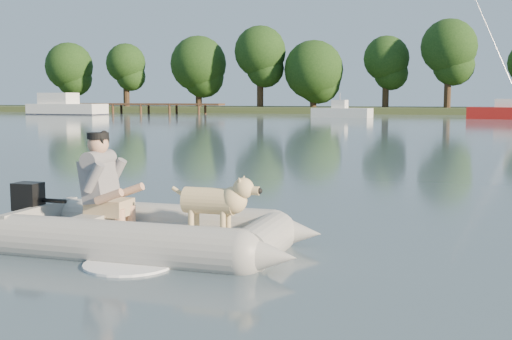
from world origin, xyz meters
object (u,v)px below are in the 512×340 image
(man, at_px, (101,177))
(cabin_cruiser, at_px, (67,104))
(motorboat, at_px, (342,106))
(dinghy, at_px, (154,197))
(dog, at_px, (209,205))
(dock, at_px, (135,109))

(man, distance_m, cabin_cruiser, 55.48)
(motorboat, bearing_deg, man, -75.06)
(man, bearing_deg, motorboat, 96.61)
(man, bearing_deg, cabin_cruiser, 124.31)
(man, height_order, motorboat, motorboat)
(dinghy, bearing_deg, dog, 4.57)
(cabin_cruiser, distance_m, motorboat, 25.97)
(dock, relative_size, dinghy, 4.13)
(dock, distance_m, motorboat, 22.01)
(dock, relative_size, man, 17.14)
(dog, bearing_deg, dinghy, -175.43)
(dinghy, xyz_separation_m, dog, (0.63, 0.03, -0.07))
(dock, xyz_separation_m, dog, (26.16, -51.75, -0.02))
(dock, distance_m, dog, 57.99)
(dock, xyz_separation_m, dinghy, (25.53, -51.78, 0.06))
(dock, xyz_separation_m, motorboat, (21.24, -5.78, 0.43))
(dinghy, xyz_separation_m, man, (-0.68, 0.08, 0.18))
(man, xyz_separation_m, cabin_cruiser, (-29.55, 46.95, 0.27))
(dinghy, relative_size, man, 4.15)
(dinghy, bearing_deg, cabin_cruiser, 124.86)
(cabin_cruiser, bearing_deg, man, -52.07)
(man, relative_size, dog, 1.16)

